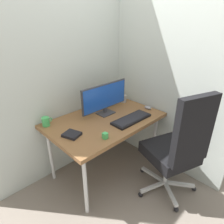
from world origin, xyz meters
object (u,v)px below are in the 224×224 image
monitor (105,98)px  coffee_mug (46,122)px  mouse (148,108)px  notebook (72,134)px  desk_clamp_accessory (105,136)px  keyboard (131,119)px  pen_holder (123,98)px  office_chair (177,147)px

monitor → coffee_mug: 0.68m
monitor → mouse: monitor is taller
monitor → notebook: size_ratio=4.25×
mouse → desk_clamp_accessory: bearing=-172.9°
coffee_mug → desk_clamp_accessory: 0.66m
keyboard → pen_holder: bearing=52.5°
office_chair → pen_holder: 1.00m
mouse → desk_clamp_accessory: desk_clamp_accessory is taller
office_chair → mouse: (0.31, 0.58, 0.13)m
notebook → desk_clamp_accessory: 0.32m
notebook → coffee_mug: bearing=84.3°
office_chair → monitor: office_chair is taller
notebook → mouse: bearing=-26.1°
notebook → pen_holder: bearing=-4.7°
monitor → pen_holder: monitor is taller
mouse → coffee_mug: size_ratio=0.83×
office_chair → notebook: 1.01m
notebook → desk_clamp_accessory: (0.19, -0.25, 0.02)m
monitor → pen_holder: size_ratio=3.80×
keyboard → coffee_mug: 0.89m
monitor → keyboard: monitor is taller
pen_holder → desk_clamp_accessory: (-0.77, -0.48, -0.02)m
office_chair → coffee_mug: bearing=126.0°
coffee_mug → pen_holder: bearing=-6.2°
keyboard → pen_holder: pen_holder is taller
mouse → monitor: bearing=146.9°
office_chair → keyboard: size_ratio=2.44×
office_chair → mouse: size_ratio=12.82×
coffee_mug → desk_clamp_accessory: bearing=-65.8°
notebook → coffee_mug: coffee_mug is taller
office_chair → monitor: size_ratio=1.84×
keyboard → office_chair: bearing=-83.9°
keyboard → notebook: bearing=163.8°
office_chair → monitor: (-0.14, 0.86, 0.31)m
mouse → coffee_mug: 1.18m
monitor → keyboard: 0.38m
office_chair → mouse: bearing=62.2°
pen_holder → notebook: pen_holder is taller
office_chair → desk_clamp_accessory: (-0.50, 0.47, 0.14)m
keyboard → mouse: mouse is taller
keyboard → desk_clamp_accessory: bearing=-171.5°
monitor → desk_clamp_accessory: monitor is taller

